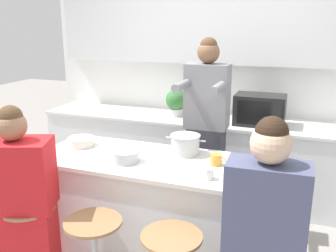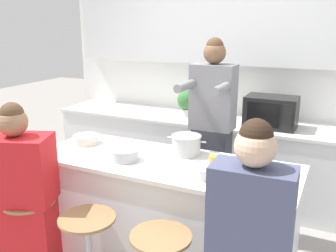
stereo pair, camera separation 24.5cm
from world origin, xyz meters
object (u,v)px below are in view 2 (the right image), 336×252
cooking_pot (186,145)px  fruit_bowl (86,139)px  coffee_cup_near (215,161)px  coffee_cup_far (202,175)px  bar_stool_leftmost (32,238)px  kitchen_island (164,215)px  person_cooking (212,140)px  potted_plant (188,101)px  microwave (271,112)px  person_wrapped_blanket (22,204)px

cooking_pot → fruit_bowl: size_ratio=1.47×
coffee_cup_near → coffee_cup_far: coffee_cup_near is taller
bar_stool_leftmost → kitchen_island: bearing=36.2°
coffee_cup_near → fruit_bowl: bearing=178.4°
coffee_cup_far → kitchen_island: bearing=151.2°
fruit_bowl → coffee_cup_far: bearing=-14.3°
kitchen_island → person_cooking: bearing=78.8°
bar_stool_leftmost → cooking_pot: cooking_pot is taller
cooking_pot → coffee_cup_far: 0.50m
cooking_pot → potted_plant: size_ratio=1.05×
microwave → person_wrapped_blanket: bearing=-124.0°
coffee_cup_far → fruit_bowl: bearing=165.7°
cooking_pot → person_cooking: bearing=85.4°
cooking_pot → fruit_bowl: 0.88m
cooking_pot → coffee_cup_near: 0.32m
person_cooking → cooking_pot: person_cooking is taller
bar_stool_leftmost → person_cooking: size_ratio=0.38×
cooking_pot → coffee_cup_near: (0.28, -0.15, -0.04)m
coffee_cup_near → kitchen_island: bearing=-172.2°
potted_plant → coffee_cup_near: bearing=-60.4°
cooking_pot → coffee_cup_far: size_ratio=2.95×
coffee_cup_far → potted_plant: size_ratio=0.36×
cooking_pot → microwave: bearing=70.3°
kitchen_island → person_wrapped_blanket: bearing=-143.3°
person_wrapped_blanket → cooking_pot: (0.92, 0.81, 0.33)m
person_cooking → potted_plant: 0.92m
person_wrapped_blanket → potted_plant: size_ratio=4.57×
person_cooking → coffee_cup_far: 0.93m
fruit_bowl → cooking_pot: bearing=7.5°
cooking_pot → person_wrapped_blanket: bearing=-138.5°
person_cooking → coffee_cup_far: person_cooking is taller
bar_stool_leftmost → fruit_bowl: (0.02, 0.67, 0.57)m
bar_stool_leftmost → person_cooking: person_cooking is taller
kitchen_island → person_wrapped_blanket: person_wrapped_blanket is taller
person_cooking → coffee_cup_near: bearing=-69.1°
bar_stool_leftmost → person_cooking: bearing=53.8°
bar_stool_leftmost → potted_plant: (0.39, 2.01, 0.68)m
cooking_pot → coffee_cup_near: cooking_pot is taller
coffee_cup_far → potted_plant: 1.82m
bar_stool_leftmost → microwave: size_ratio=1.35×
kitchen_island → coffee_cup_far: coffee_cup_far is taller
person_wrapped_blanket → microwave: bearing=34.7°
person_cooking → bar_stool_leftmost: bearing=-126.1°
bar_stool_leftmost → cooking_pot: (0.89, 0.78, 0.61)m
coffee_cup_far → microwave: (0.14, 1.59, 0.09)m
bar_stool_leftmost → person_wrapped_blanket: 0.29m
bar_stool_leftmost → coffee_cup_far: size_ratio=6.20×
microwave → potted_plant: size_ratio=1.65×
kitchen_island → microwave: (0.52, 1.38, 0.58)m
person_cooking → coffee_cup_far: size_ratio=16.36×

